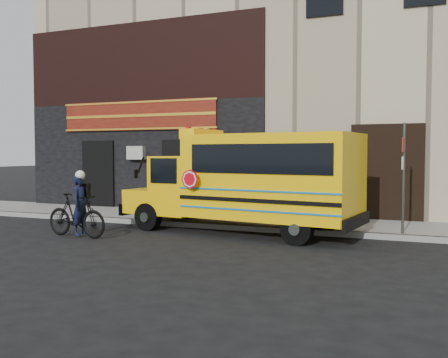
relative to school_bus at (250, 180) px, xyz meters
name	(u,v)px	position (x,y,z in m)	size (l,w,h in m)	color
ground	(196,245)	(-0.64, -2.12, -1.51)	(120.00, 120.00, 0.00)	black
curb	(235,227)	(-0.64, 0.48, -1.43)	(40.00, 0.20, 0.15)	gray
sidewalk	(251,221)	(-0.64, 1.98, -1.43)	(40.00, 3.00, 0.15)	slate
building	(299,63)	(-0.69, 8.33, 4.62)	(20.00, 10.70, 12.00)	#B8AC8A
school_bus	(250,180)	(0.00, 0.00, 0.00)	(7.13, 3.07, 2.92)	black
sign_pole	(403,175)	(3.96, 0.69, 0.16)	(0.08, 0.26, 3.03)	#3E453F
bicycle	(76,215)	(-4.13, -2.24, -0.92)	(0.55, 1.95, 1.17)	black
cyclist	(81,207)	(-4.06, -2.14, -0.70)	(0.59, 0.39, 1.62)	black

